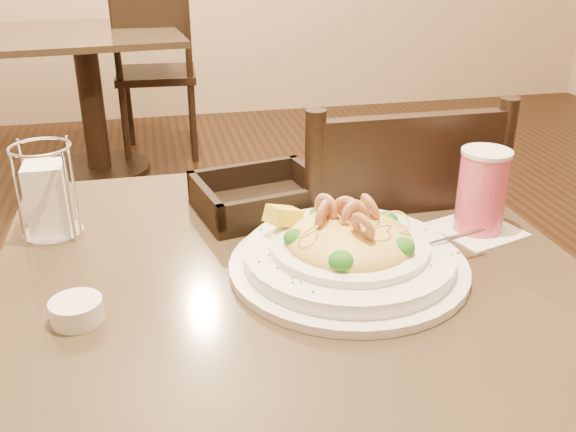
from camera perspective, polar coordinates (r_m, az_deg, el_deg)
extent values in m
cube|color=#4C3E2B|center=(1.01, 0.25, -5.38)|extent=(0.90, 0.90, 0.03)
cylinder|color=black|center=(3.57, -16.33, 4.08)|extent=(0.52, 0.52, 0.03)
cylinder|color=black|center=(3.47, -17.02, 9.46)|extent=(0.12, 0.12, 0.67)
cube|color=#4C3E2B|center=(3.40, -17.77, 15.12)|extent=(0.98, 0.98, 0.03)
cube|color=black|center=(1.49, 7.10, -6.47)|extent=(0.42, 0.42, 0.04)
cylinder|color=black|center=(1.81, 10.25, -9.23)|extent=(0.04, 0.04, 0.43)
cylinder|color=black|center=(1.72, -1.10, -10.86)|extent=(0.04, 0.04, 0.43)
cylinder|color=black|center=(1.56, 15.42, -16.31)|extent=(0.04, 0.04, 0.43)
cylinder|color=black|center=(1.30, 17.80, 0.09)|extent=(0.04, 0.04, 0.46)
cylinder|color=black|center=(1.17, 2.30, -1.53)|extent=(0.04, 0.04, 0.46)
cube|color=black|center=(1.19, 10.84, 3.68)|extent=(0.36, 0.03, 0.22)
cube|color=black|center=(3.67, -11.62, 12.21)|extent=(0.44, 0.44, 0.04)
cylinder|color=black|center=(3.89, -8.60, 9.59)|extent=(0.04, 0.04, 0.43)
cylinder|color=black|center=(3.91, -13.94, 9.19)|extent=(0.04, 0.04, 0.43)
cylinder|color=black|center=(3.55, -8.42, 8.10)|extent=(0.04, 0.04, 0.43)
cylinder|color=black|center=(3.56, -14.26, 7.67)|extent=(0.04, 0.04, 0.43)
cylinder|color=black|center=(3.44, -8.93, 15.85)|extent=(0.04, 0.04, 0.46)
cylinder|color=black|center=(3.46, -15.12, 15.36)|extent=(0.04, 0.04, 0.46)
cube|color=black|center=(3.43, -12.19, 17.27)|extent=(0.36, 0.05, 0.22)
cylinder|color=white|center=(1.00, 5.38, -4.43)|extent=(0.37, 0.37, 0.01)
cylinder|color=white|center=(0.99, 5.42, -3.49)|extent=(0.32, 0.32, 0.02)
cylinder|color=white|center=(0.98, 5.46, -2.61)|extent=(0.24, 0.24, 0.01)
ellipsoid|color=#E2BF52|center=(0.98, 5.48, -2.25)|extent=(0.20, 0.20, 0.07)
cube|color=yellow|center=(1.01, -0.42, 0.01)|extent=(0.07, 0.06, 0.05)
cube|color=silver|center=(1.02, 13.96, -2.02)|extent=(0.14, 0.03, 0.01)
cube|color=silver|center=(0.99, 10.10, -2.24)|extent=(0.04, 0.03, 0.00)
torus|color=#E2BF52|center=(0.98, 4.83, -0.61)|extent=(0.07, 0.07, 0.02)
torus|color=#E2BF52|center=(0.98, 5.41, -1.12)|extent=(0.05, 0.05, 0.01)
torus|color=#E2BF52|center=(0.97, 6.85, -0.79)|extent=(0.06, 0.06, 0.03)
torus|color=#E2BF52|center=(0.97, 9.60, -0.53)|extent=(0.06, 0.05, 0.03)
torus|color=#E2BF52|center=(0.93, 7.82, -1.35)|extent=(0.06, 0.05, 0.05)
torus|color=#E2BF52|center=(0.92, 1.79, -1.47)|extent=(0.04, 0.04, 0.03)
torus|color=#E2BF52|center=(0.96, 2.41, -2.09)|extent=(0.05, 0.05, 0.02)
torus|color=#E2BF52|center=(0.97, 5.58, -1.62)|extent=(0.06, 0.06, 0.02)
torus|color=#E2BF52|center=(0.99, 6.64, -0.83)|extent=(0.04, 0.05, 0.03)
torus|color=#E2BF52|center=(0.96, 6.66, -1.84)|extent=(0.07, 0.05, 0.05)
torus|color=#E2BF52|center=(0.97, 5.60, -1.33)|extent=(0.03, 0.03, 0.01)
torus|color=#E2BF52|center=(0.96, 5.50, -0.54)|extent=(0.05, 0.06, 0.03)
torus|color=#E2BF52|center=(0.95, 7.41, -2.04)|extent=(0.04, 0.04, 0.02)
torus|color=#E2BF52|center=(0.98, 7.04, -1.50)|extent=(0.06, 0.06, 0.01)
torus|color=tan|center=(0.97, 5.15, 0.52)|extent=(0.05, 0.03, 0.05)
torus|color=tan|center=(0.98, 7.32, 0.76)|extent=(0.04, 0.05, 0.05)
torus|color=tan|center=(0.96, 5.96, 0.35)|extent=(0.05, 0.05, 0.05)
torus|color=tan|center=(0.92, 6.67, -0.97)|extent=(0.05, 0.05, 0.05)
torus|color=tan|center=(0.97, 3.40, 0.68)|extent=(0.04, 0.05, 0.05)
torus|color=tan|center=(0.95, 5.83, 0.09)|extent=(0.05, 0.03, 0.05)
torus|color=tan|center=(0.95, 3.04, 0.11)|extent=(0.04, 0.05, 0.05)
ellipsoid|color=#1A5714|center=(1.03, 8.78, -0.36)|extent=(0.04, 0.04, 0.03)
ellipsoid|color=#1A5714|center=(1.03, 2.92, 0.09)|extent=(0.04, 0.04, 0.03)
ellipsoid|color=#1A5714|center=(0.96, 0.63, -1.99)|extent=(0.04, 0.04, 0.03)
ellipsoid|color=#1A5714|center=(0.90, 4.76, -4.01)|extent=(0.04, 0.04, 0.03)
ellipsoid|color=#1A5714|center=(0.95, 10.13, -2.75)|extent=(0.04, 0.04, 0.03)
cube|color=#266619|center=(1.10, 2.10, 0.48)|extent=(0.00, 0.00, 0.00)
cube|color=#266619|center=(1.08, 8.41, -0.21)|extent=(0.00, 0.00, 0.00)
cube|color=#266619|center=(0.90, 0.40, -5.48)|extent=(0.00, 0.00, 0.00)
cube|color=#266619|center=(1.11, 6.60, 0.58)|extent=(0.00, 0.00, 0.00)
cube|color=#266619|center=(0.87, 2.23, -6.71)|extent=(0.00, 0.00, 0.00)
cube|color=#266619|center=(1.01, 12.60, -2.42)|extent=(0.00, 0.00, 0.00)
cube|color=#266619|center=(1.09, 0.60, 0.29)|extent=(0.00, 0.00, 0.00)
cube|color=#266619|center=(1.06, 11.19, -1.03)|extent=(0.00, 0.00, 0.00)
cube|color=#266619|center=(0.99, 14.33, -3.32)|extent=(0.00, 0.00, 0.00)
cube|color=#266619|center=(1.04, -2.45, -1.17)|extent=(0.00, 0.00, 0.00)
cube|color=#266619|center=(0.96, -1.66, -3.46)|extent=(0.00, 0.00, 0.00)
cube|color=#266619|center=(0.89, 0.44, -5.92)|extent=(0.00, 0.00, 0.00)
cube|color=#266619|center=(0.95, 12.58, -4.33)|extent=(0.00, 0.00, 0.00)
cube|color=#266619|center=(1.06, 12.17, -1.21)|extent=(0.00, 0.00, 0.00)
cube|color=#266619|center=(0.92, -0.93, -4.63)|extent=(0.00, 0.00, 0.00)
cube|color=#266619|center=(0.89, 1.14, -5.86)|extent=(0.00, 0.00, 0.00)
cube|color=#266619|center=(1.08, 1.09, -0.10)|extent=(0.00, 0.00, 0.00)
cube|color=#266619|center=(0.94, -2.58, -4.05)|extent=(0.00, 0.00, 0.00)
cube|color=white|center=(1.16, 16.41, -1.16)|extent=(0.16, 0.16, 0.00)
cylinder|color=#ED5370|center=(1.14, 16.84, 2.10)|extent=(0.08, 0.08, 0.14)
cylinder|color=white|center=(1.11, 17.29, 5.44)|extent=(0.08, 0.08, 0.01)
cube|color=black|center=(1.19, -2.45, 0.91)|extent=(0.26, 0.23, 0.02)
cube|color=black|center=(1.22, 2.13, 3.07)|extent=(0.05, 0.18, 0.05)
cube|color=black|center=(1.15, -7.36, 1.46)|extent=(0.05, 0.18, 0.05)
cube|color=black|center=(1.25, -3.92, 3.65)|extent=(0.22, 0.06, 0.05)
cube|color=black|center=(1.11, -0.84, 0.76)|extent=(0.22, 0.06, 0.05)
cylinder|color=silver|center=(1.18, -20.10, -1.36)|extent=(0.10, 0.10, 0.01)
torus|color=silver|center=(1.12, -21.24, 5.72)|extent=(0.10, 0.10, 0.01)
cube|color=white|center=(1.15, -20.55, 1.48)|extent=(0.07, 0.07, 0.12)
cylinder|color=silver|center=(1.12, -22.87, 1.29)|extent=(0.01, 0.01, 0.16)
cylinder|color=silver|center=(1.10, -18.90, 1.67)|extent=(0.01, 0.01, 0.16)
cylinder|color=silver|center=(1.19, -22.32, 2.76)|extent=(0.01, 0.01, 0.16)
cylinder|color=silver|center=(1.18, -18.58, 3.13)|extent=(0.01, 0.01, 0.16)
cylinder|color=white|center=(1.29, 7.60, 2.42)|extent=(0.23, 0.23, 0.01)
cylinder|color=white|center=(0.91, -18.29, -7.99)|extent=(0.08, 0.08, 0.03)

